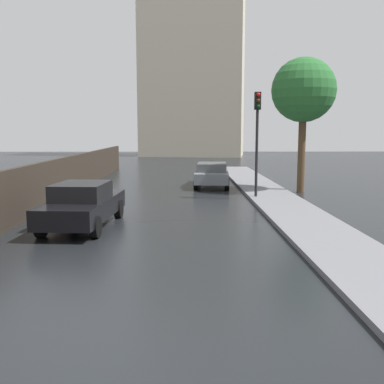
{
  "coord_description": "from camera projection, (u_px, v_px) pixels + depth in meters",
  "views": [
    {
      "loc": [
        1.18,
        -5.8,
        2.99
      ],
      "look_at": [
        1.36,
        5.97,
        1.37
      ],
      "focal_mm": 41.28,
      "sensor_mm": 36.0,
      "label": 1
    }
  ],
  "objects": [
    {
      "name": "ground",
      "position": [
        101.0,
        348.0,
        6.14
      ],
      "size": [
        120.0,
        120.0,
        0.0
      ],
      "primitive_type": "plane",
      "color": "black"
    },
    {
      "name": "street_tree_near",
      "position": [
        304.0,
        91.0,
        21.13
      ],
      "size": [
        3.08,
        3.08,
        6.5
      ],
      "color": "#4C3823",
      "rests_on": "ground"
    },
    {
      "name": "distant_tower",
      "position": [
        193.0,
        50.0,
        52.88
      ],
      "size": [
        13.08,
        9.45,
        25.44
      ],
      "color": "beige",
      "rests_on": "ground"
    },
    {
      "name": "traffic_light",
      "position": [
        257.0,
        125.0,
        19.06
      ],
      "size": [
        0.26,
        0.39,
        4.52
      ],
      "color": "black",
      "rests_on": "sidewalk_strip"
    },
    {
      "name": "car_black_mid_road",
      "position": [
        83.0,
        204.0,
        13.82
      ],
      "size": [
        2.03,
        4.61,
        1.41
      ],
      "rotation": [
        0.0,
        0.0,
        3.07
      ],
      "color": "black",
      "rests_on": "ground"
    },
    {
      "name": "car_grey_near_kerb",
      "position": [
        212.0,
        174.0,
        24.1
      ],
      "size": [
        2.1,
        4.71,
        1.3
      ],
      "rotation": [
        0.0,
        0.0,
        -0.08
      ],
      "color": "slate",
      "rests_on": "ground"
    }
  ]
}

